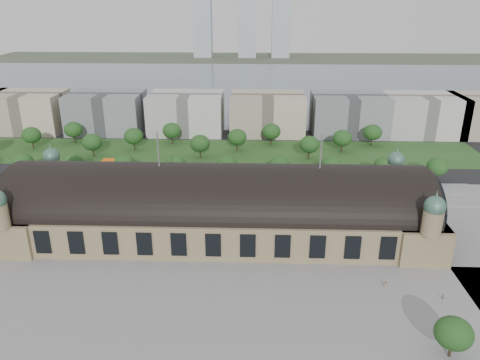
{
  "coord_description": "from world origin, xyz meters",
  "views": [
    {
      "loc": [
        13.02,
        -149.9,
        80.7
      ],
      "look_at": [
        7.23,
        17.1,
        14.0
      ],
      "focal_mm": 35.0,
      "sensor_mm": 36.0,
      "label": 1
    }
  ],
  "objects_px": {
    "parked_car_1": "(72,204)",
    "parked_car_4": "(154,201)",
    "traffic_car_2": "(55,192)",
    "petrol_station": "(120,163)",
    "traffic_car_6": "(389,192)",
    "parked_car_3": "(100,205)",
    "bus_east": "(262,194)",
    "pedestrian_0": "(386,285)",
    "parked_car_5": "(122,201)",
    "bus_west": "(230,194)",
    "traffic_car_1": "(51,188)",
    "parked_car_2": "(82,200)",
    "traffic_car_5": "(300,190)",
    "parked_car_6": "(126,201)",
    "bus_mid": "(268,196)",
    "traffic_car_4": "(250,197)",
    "pedestrian_1": "(443,297)",
    "parked_car_0": "(76,205)"
  },
  "relations": [
    {
      "from": "traffic_car_4",
      "to": "parked_car_1",
      "type": "distance_m",
      "value": 73.06
    },
    {
      "from": "traffic_car_5",
      "to": "parked_car_6",
      "type": "xyz_separation_m",
      "value": [
        -73.29,
        -14.32,
        0.01
      ]
    },
    {
      "from": "traffic_car_4",
      "to": "parked_car_6",
      "type": "xyz_separation_m",
      "value": [
        -51.25,
        -6.6,
        0.0
      ]
    },
    {
      "from": "traffic_car_1",
      "to": "traffic_car_5",
      "type": "distance_m",
      "value": 110.36
    },
    {
      "from": "parked_car_2",
      "to": "traffic_car_6",
      "type": "bearing_deg",
      "value": 66.39
    },
    {
      "from": "traffic_car_5",
      "to": "parked_car_2",
      "type": "height_order",
      "value": "parked_car_2"
    },
    {
      "from": "pedestrian_0",
      "to": "traffic_car_5",
      "type": "bearing_deg",
      "value": 109.36
    },
    {
      "from": "traffic_car_4",
      "to": "parked_car_4",
      "type": "relative_size",
      "value": 0.88
    },
    {
      "from": "petrol_station",
      "to": "pedestrian_1",
      "type": "bearing_deg",
      "value": -40.36
    },
    {
      "from": "traffic_car_2",
      "to": "pedestrian_0",
      "type": "xyz_separation_m",
      "value": [
        125.65,
        -65.43,
        0.18
      ]
    },
    {
      "from": "bus_east",
      "to": "bus_west",
      "type": "bearing_deg",
      "value": 90.74
    },
    {
      "from": "parked_car_3",
      "to": "petrol_station",
      "type": "bearing_deg",
      "value": 149.5
    },
    {
      "from": "traffic_car_4",
      "to": "pedestrian_0",
      "type": "relative_size",
      "value": 2.14
    },
    {
      "from": "traffic_car_6",
      "to": "bus_east",
      "type": "relative_size",
      "value": 0.38
    },
    {
      "from": "traffic_car_1",
      "to": "parked_car_5",
      "type": "relative_size",
      "value": 0.99
    },
    {
      "from": "parked_car_2",
      "to": "parked_car_3",
      "type": "bearing_deg",
      "value": 35.65
    },
    {
      "from": "traffic_car_5",
      "to": "traffic_car_1",
      "type": "bearing_deg",
      "value": 87.59
    },
    {
      "from": "parked_car_1",
      "to": "parked_car_4",
      "type": "height_order",
      "value": "parked_car_4"
    },
    {
      "from": "traffic_car_2",
      "to": "pedestrian_0",
      "type": "relative_size",
      "value": 2.92
    },
    {
      "from": "parked_car_4",
      "to": "parked_car_5",
      "type": "relative_size",
      "value": 0.99
    },
    {
      "from": "traffic_car_2",
      "to": "parked_car_5",
      "type": "xyz_separation_m",
      "value": [
        31.82,
        -8.42,
        -0.13
      ]
    },
    {
      "from": "traffic_car_4",
      "to": "parked_car_1",
      "type": "height_order",
      "value": "parked_car_1"
    },
    {
      "from": "traffic_car_5",
      "to": "traffic_car_6",
      "type": "height_order",
      "value": "traffic_car_6"
    },
    {
      "from": "traffic_car_2",
      "to": "parked_car_1",
      "type": "bearing_deg",
      "value": 48.95
    },
    {
      "from": "parked_car_5",
      "to": "bus_east",
      "type": "height_order",
      "value": "bus_east"
    },
    {
      "from": "bus_east",
      "to": "pedestrian_0",
      "type": "xyz_separation_m",
      "value": [
        35.77,
        -64.01,
        -0.91
      ]
    },
    {
      "from": "parked_car_2",
      "to": "parked_car_6",
      "type": "relative_size",
      "value": 1.08
    },
    {
      "from": "parked_car_6",
      "to": "parked_car_5",
      "type": "bearing_deg",
      "value": -116.18
    },
    {
      "from": "parked_car_5",
      "to": "parked_car_4",
      "type": "bearing_deg",
      "value": 54.17
    },
    {
      "from": "parked_car_0",
      "to": "parked_car_1",
      "type": "bearing_deg",
      "value": -121.59
    },
    {
      "from": "parked_car_0",
      "to": "parked_car_2",
      "type": "relative_size",
      "value": 0.74
    },
    {
      "from": "traffic_car_1",
      "to": "bus_east",
      "type": "relative_size",
      "value": 0.35
    },
    {
      "from": "traffic_car_6",
      "to": "pedestrian_1",
      "type": "height_order",
      "value": "pedestrian_1"
    },
    {
      "from": "traffic_car_2",
      "to": "parked_car_5",
      "type": "bearing_deg",
      "value": 79.32
    },
    {
      "from": "petrol_station",
      "to": "pedestrian_1",
      "type": "height_order",
      "value": "petrol_station"
    },
    {
      "from": "pedestrian_0",
      "to": "pedestrian_1",
      "type": "height_order",
      "value": "pedestrian_0"
    },
    {
      "from": "traffic_car_5",
      "to": "parked_car_1",
      "type": "distance_m",
      "value": 96.09
    },
    {
      "from": "parked_car_5",
      "to": "bus_mid",
      "type": "distance_m",
      "value": 60.96
    },
    {
      "from": "parked_car_0",
      "to": "bus_mid",
      "type": "relative_size",
      "value": 0.36
    },
    {
      "from": "parked_car_4",
      "to": "pedestrian_0",
      "type": "bearing_deg",
      "value": 24.09
    },
    {
      "from": "petrol_station",
      "to": "traffic_car_6",
      "type": "bearing_deg",
      "value": -11.93
    },
    {
      "from": "parked_car_6",
      "to": "bus_east",
      "type": "relative_size",
      "value": 0.36
    },
    {
      "from": "traffic_car_1",
      "to": "parked_car_5",
      "type": "xyz_separation_m",
      "value": [
        35.52,
        -13.11,
        -0.11
      ]
    },
    {
      "from": "traffic_car_6",
      "to": "bus_east",
      "type": "distance_m",
      "value": 55.6
    },
    {
      "from": "parked_car_1",
      "to": "parked_car_3",
      "type": "bearing_deg",
      "value": 55.85
    },
    {
      "from": "traffic_car_5",
      "to": "parked_car_5",
      "type": "xyz_separation_m",
      "value": [
        -74.84,
        -14.32,
        -0.04
      ]
    },
    {
      "from": "petrol_station",
      "to": "parked_car_2",
      "type": "bearing_deg",
      "value": -97.0
    },
    {
      "from": "parked_car_3",
      "to": "bus_east",
      "type": "relative_size",
      "value": 0.3
    },
    {
      "from": "pedestrian_1",
      "to": "traffic_car_4",
      "type": "bearing_deg",
      "value": 60.26
    },
    {
      "from": "parked_car_1",
      "to": "parked_car_3",
      "type": "distance_m",
      "value": 11.25
    }
  ]
}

